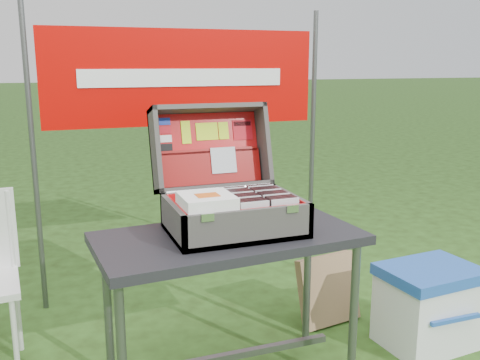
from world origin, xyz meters
name	(u,v)px	position (x,y,z in m)	size (l,w,h in m)	color
table	(229,310)	(-0.09, 0.04, 0.34)	(1.10, 0.55, 0.68)	black
table_top	(229,238)	(-0.09, 0.04, 0.66)	(1.10, 0.55, 0.04)	black
table_leg_fl	(122,360)	(-0.58, -0.17, 0.32)	(0.04, 0.04, 0.64)	#59595B
table_leg_fr	(353,317)	(0.39, -0.17, 0.32)	(0.04, 0.04, 0.64)	#59595B
table_leg_bl	(108,311)	(-0.58, 0.26, 0.32)	(0.04, 0.04, 0.64)	#59595B
table_leg_br	(307,280)	(0.39, 0.26, 0.32)	(0.04, 0.04, 0.64)	#59595B
table_brace	(229,356)	(-0.09, 0.04, 0.12)	(0.95, 0.03, 0.03)	#59595B
suitcase	(229,171)	(-0.06, 0.12, 0.93)	(0.54, 0.55, 0.50)	#4A4743
suitcase_base_bottom	(234,230)	(-0.06, 0.06, 0.70)	(0.54, 0.39, 0.02)	#4A4743
suitcase_base_wall_front	(250,228)	(-0.06, -0.13, 0.76)	(0.54, 0.02, 0.15)	#4A4743
suitcase_base_wall_back	(220,205)	(-0.06, 0.24, 0.76)	(0.54, 0.02, 0.15)	#4A4743
suitcase_base_wall_left	(173,222)	(-0.33, 0.06, 0.76)	(0.02, 0.39, 0.15)	#4A4743
suitcase_base_wall_right	(291,210)	(0.20, 0.06, 0.76)	(0.02, 0.39, 0.15)	#4A4743
suitcase_liner_floor	(234,226)	(-0.06, 0.06, 0.71)	(0.50, 0.35, 0.01)	red
suitcase_latch_left	(208,217)	(-0.24, -0.14, 0.82)	(0.05, 0.01, 0.03)	silver
suitcase_latch_right	(292,209)	(0.11, -0.14, 0.82)	(0.05, 0.01, 0.03)	silver
suitcase_hinge	(220,189)	(-0.06, 0.25, 0.83)	(0.02, 0.02, 0.49)	silver
suitcase_lid_back	(207,149)	(-0.06, 0.43, 0.98)	(0.54, 0.39, 0.02)	#4A4743
suitcase_lid_rim_far	(208,109)	(-0.06, 0.42, 1.18)	(0.54, 0.02, 0.15)	#4A4743
suitcase_lid_rim_near	(215,187)	(-0.06, 0.33, 0.82)	(0.54, 0.02, 0.15)	#4A4743
suitcase_lid_rim_left	(155,151)	(-0.33, 0.37, 1.00)	(0.02, 0.39, 0.15)	#4A4743
suitcase_lid_rim_right	(263,145)	(0.20, 0.37, 1.00)	(0.02, 0.39, 0.15)	#4A4743
suitcase_lid_liner	(208,149)	(-0.06, 0.42, 0.99)	(0.50, 0.34, 0.01)	red
suitcase_liner_wall_front	(249,224)	(-0.06, -0.11, 0.77)	(0.50, 0.01, 0.12)	red
suitcase_liner_wall_back	(221,203)	(-0.06, 0.23, 0.77)	(0.50, 0.01, 0.12)	red
suitcase_liner_wall_left	(176,219)	(-0.31, 0.06, 0.77)	(0.01, 0.35, 0.12)	red
suitcase_liner_wall_right	(288,208)	(0.18, 0.06, 0.77)	(0.01, 0.35, 0.12)	red
suitcase_lid_pocket	(211,168)	(-0.06, 0.38, 0.90)	(0.48, 0.16, 0.03)	maroon
suitcase_pocket_edge	(210,151)	(-0.06, 0.39, 0.98)	(0.47, 0.02, 0.02)	maroon
suitcase_pocket_cd	(223,160)	(-0.01, 0.37, 0.94)	(0.12, 0.12, 0.01)	silver
lid_sticker_cc_a	(164,121)	(-0.26, 0.45, 1.12)	(0.05, 0.03, 0.00)	#1933B2
lid_sticker_cc_b	(165,130)	(-0.26, 0.44, 1.08)	(0.05, 0.03, 0.00)	red
lid_sticker_cc_c	(166,139)	(-0.26, 0.43, 1.04)	(0.05, 0.03, 0.00)	white
lid_sticker_cc_d	(167,147)	(-0.26, 0.42, 1.00)	(0.05, 0.03, 0.00)	black
lid_card_neon_tall	(186,132)	(-0.17, 0.44, 1.07)	(0.04, 0.11, 0.00)	#BFEA13
lid_card_neon_main	(207,131)	(-0.06, 0.44, 1.07)	(0.11, 0.08, 0.00)	#BFEA13
lid_card_neon_small	(224,131)	(0.02, 0.44, 1.07)	(0.05, 0.08, 0.00)	#BFEA13
lid_sticker_band	(243,130)	(0.12, 0.44, 1.07)	(0.10, 0.10, 0.00)	red
lid_sticker_band_bar	(242,124)	(0.12, 0.45, 1.10)	(0.09, 0.02, 0.00)	black
cd_left_0	(255,219)	(-0.03, -0.09, 0.78)	(0.12, 0.01, 0.14)	silver
cd_left_1	(253,217)	(-0.03, -0.07, 0.78)	(0.12, 0.01, 0.14)	black
cd_left_2	(251,216)	(-0.03, -0.05, 0.78)	(0.12, 0.01, 0.14)	black
cd_left_3	(249,214)	(-0.03, -0.03, 0.78)	(0.12, 0.01, 0.14)	black
cd_left_4	(247,213)	(-0.03, 0.00, 0.78)	(0.12, 0.01, 0.14)	silver
cd_left_5	(245,212)	(-0.03, 0.02, 0.78)	(0.12, 0.01, 0.14)	black
cd_left_6	(243,210)	(-0.03, 0.04, 0.78)	(0.12, 0.01, 0.14)	black
cd_left_7	(242,209)	(-0.03, 0.06, 0.78)	(0.12, 0.01, 0.14)	black
cd_left_8	(240,208)	(-0.03, 0.08, 0.78)	(0.12, 0.01, 0.14)	silver
cd_left_9	(238,207)	(-0.03, 0.10, 0.78)	(0.12, 0.01, 0.14)	black
cd_left_10	(236,205)	(-0.03, 0.12, 0.78)	(0.12, 0.01, 0.14)	black
cd_left_11	(235,204)	(-0.03, 0.15, 0.78)	(0.12, 0.01, 0.14)	black
cd_left_12	(233,203)	(-0.03, 0.17, 0.78)	(0.12, 0.01, 0.14)	silver
cd_left_13	(232,202)	(-0.03, 0.19, 0.78)	(0.12, 0.01, 0.14)	black
cd_right_0	(285,215)	(0.10, -0.09, 0.78)	(0.12, 0.01, 0.14)	silver
cd_right_1	(283,214)	(0.10, -0.07, 0.78)	(0.12, 0.01, 0.14)	black
cd_right_2	(281,213)	(0.10, -0.05, 0.78)	(0.12, 0.01, 0.14)	black
cd_right_3	(278,211)	(0.10, -0.03, 0.78)	(0.12, 0.01, 0.14)	black
cd_right_4	(276,210)	(0.10, 0.00, 0.78)	(0.12, 0.01, 0.14)	silver
cd_right_5	(274,209)	(0.10, 0.02, 0.78)	(0.12, 0.01, 0.14)	black
cd_right_6	(272,208)	(0.10, 0.04, 0.78)	(0.12, 0.01, 0.14)	black
cd_right_7	(270,206)	(0.10, 0.06, 0.78)	(0.12, 0.01, 0.14)	black
cd_right_8	(268,205)	(0.10, 0.08, 0.78)	(0.12, 0.01, 0.14)	silver
cd_right_9	(266,204)	(0.10, 0.10, 0.78)	(0.12, 0.01, 0.14)	black
cd_right_10	(264,203)	(0.10, 0.12, 0.78)	(0.12, 0.01, 0.14)	black
cd_right_11	(263,202)	(0.10, 0.15, 0.78)	(0.12, 0.01, 0.14)	black
cd_right_12	(261,200)	(0.10, 0.17, 0.78)	(0.12, 0.01, 0.14)	silver
cd_right_13	(259,199)	(0.10, 0.19, 0.78)	(0.12, 0.01, 0.14)	black
songbook_0	(207,205)	(-0.20, -0.01, 0.83)	(0.20, 0.20, 0.01)	white
songbook_1	(207,204)	(-0.20, -0.01, 0.84)	(0.20, 0.20, 0.01)	white
songbook_2	(207,203)	(-0.20, -0.01, 0.84)	(0.20, 0.20, 0.01)	white
songbook_3	(207,202)	(-0.20, -0.01, 0.85)	(0.20, 0.20, 0.01)	white
songbook_4	(207,200)	(-0.20, -0.01, 0.85)	(0.20, 0.20, 0.01)	white
songbook_5	(207,199)	(-0.20, -0.01, 0.86)	(0.20, 0.20, 0.01)	white
songbook_6	(207,198)	(-0.20, -0.01, 0.86)	(0.20, 0.20, 0.01)	white
songbook_7	(207,197)	(-0.20, -0.01, 0.87)	(0.20, 0.20, 0.01)	white
songbook_8	(207,195)	(-0.20, -0.01, 0.87)	(0.20, 0.20, 0.01)	white
songbook_graphic	(207,195)	(-0.20, -0.02, 0.88)	(0.09, 0.07, 0.00)	#D85919
cooler	(428,306)	(0.94, 0.00, 0.20)	(0.46, 0.35, 0.41)	white
cooler_body	(428,311)	(0.94, 0.00, 0.18)	(0.44, 0.33, 0.35)	white
cooler_lid	(431,273)	(0.94, 0.00, 0.38)	(0.46, 0.35, 0.06)	#2051AF
cooler_handle	(456,320)	(0.94, -0.18, 0.22)	(0.28, 0.02, 0.02)	#2051AF
chair_leg_fr	(15,341)	(-0.97, 0.34, 0.21)	(0.02, 0.02, 0.42)	silver
chair_leg_br	(18,311)	(-0.97, 0.65, 0.21)	(0.02, 0.02, 0.42)	silver
chair_upright_right	(10,230)	(-0.97, 0.67, 0.61)	(0.02, 0.02, 0.39)	silver
cardboard_box	(328,290)	(0.59, 0.39, 0.19)	(0.35, 0.06, 0.37)	#8C6449
banner_post_left	(34,163)	(-0.85, 1.10, 0.85)	(0.03, 0.03, 1.70)	#59595B
banner_post_right	(312,146)	(0.85, 1.10, 0.85)	(0.03, 0.03, 1.70)	#59595B
banner	(184,78)	(0.00, 1.09, 1.30)	(1.60, 0.01, 0.55)	#AE0300
banner_text	(185,78)	(0.00, 1.08, 1.30)	(1.20, 0.00, 0.10)	white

